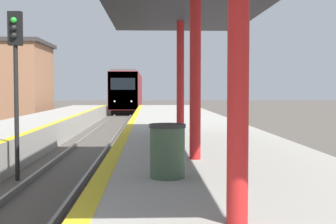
% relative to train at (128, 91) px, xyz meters
% --- Properties ---
extents(train, '(2.80, 21.78, 4.36)m').
position_rel_train_xyz_m(train, '(0.00, 0.00, 0.00)').
color(train, black).
rests_on(train, ground).
extents(signal_mid, '(0.36, 0.31, 4.54)m').
position_rel_train_xyz_m(signal_mid, '(-1.13, -40.99, 0.95)').
color(signal_mid, black).
rests_on(signal_mid, ground).
extents(trash_bin, '(0.60, 0.60, 0.89)m').
position_rel_train_xyz_m(trash_bin, '(2.74, -46.08, -0.75)').
color(trash_bin, '#384C38').
rests_on(trash_bin, platform_right).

